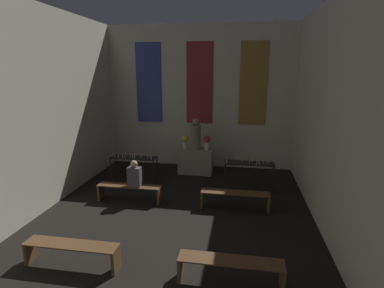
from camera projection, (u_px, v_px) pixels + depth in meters
wall_back at (200, 97)px, 11.17m from camera, size 7.16×0.16×5.26m
wall_left at (4, 117)px, 6.50m from camera, size 0.12×11.07×5.26m
wall_right at (351, 127)px, 5.37m from camera, size 0.12×11.07×5.26m
altar at (196, 161)px, 10.77m from camera, size 1.20×0.63×0.88m
statue at (196, 136)px, 10.55m from camera, size 0.35×0.35×1.12m
flower_vase_left at (185, 140)px, 10.66m from camera, size 0.25×0.25×0.51m
flower_vase_right at (207, 141)px, 10.53m from camera, size 0.25×0.25×0.51m
candle_rack_left at (134, 160)px, 9.81m from camera, size 1.51×0.48×1.05m
candle_rack_right at (250, 166)px, 9.21m from camera, size 1.51×0.48×1.06m
pew_second_left at (72, 250)px, 5.61m from camera, size 1.81×0.36×0.47m
pew_second_right at (230, 267)px, 5.14m from camera, size 1.81×0.36×0.47m
pew_back_left at (129, 190)px, 8.45m from camera, size 1.81×0.36×0.47m
pew_back_right at (235, 197)px, 7.98m from camera, size 1.81×0.36×0.47m
person_seated at (134, 175)px, 8.32m from camera, size 0.36×0.24×0.74m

